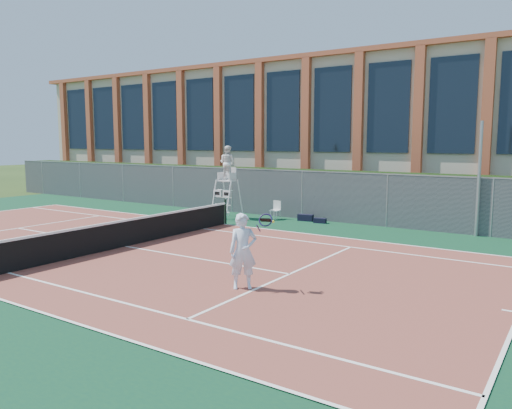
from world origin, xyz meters
The scene contains 13 objects.
ground centered at (0.00, 0.00, 0.00)m, with size 120.00×120.00×0.00m, color #233814.
apron centered at (0.00, 1.00, 0.01)m, with size 36.00×20.00×0.01m, color #0C3825.
tennis_court centered at (0.00, 0.00, 0.02)m, with size 23.77×10.97×0.02m, color brown.
tennis_net centered at (0.00, 0.00, 0.54)m, with size 0.10×11.30×1.10m.
fence centered at (0.00, 8.80, 1.10)m, with size 40.00×0.06×2.20m, color #595E60, non-canonical shape.
hedge centered at (0.00, 10.00, 1.10)m, with size 40.00×1.40×2.20m, color black.
building centered at (0.00, 17.95, 4.15)m, with size 45.00×10.60×8.22m.
steel_pole centered at (9.50, 8.70, 2.16)m, with size 0.12×0.12×4.31m, color #9EA0A5.
umpire_chair centered at (-0.96, 7.05, 2.48)m, with size 0.95×1.46×3.40m.
plastic_chair centered at (1.07, 8.03, 0.51)m, with size 0.40×0.40×0.85m.
sports_bag_near centered at (2.45, 8.33, 0.16)m, with size 0.69×0.28×0.29m, color black.
sports_bag_far centered at (3.25, 8.15, 0.12)m, with size 0.54×0.24×0.22m, color black.
tennis_player centered at (6.11, -1.75, 0.95)m, with size 1.07×0.84×1.84m.
Camera 1 is at (12.86, -11.33, 3.56)m, focal length 35.00 mm.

